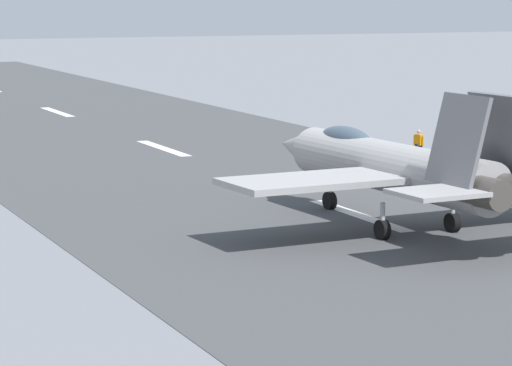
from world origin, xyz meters
The scene contains 4 objects.
ground_plane centered at (0.00, 0.00, 0.00)m, with size 400.00×400.00×0.00m, color slate.
runway_strip centered at (-0.02, 0.00, 0.01)m, with size 240.00×26.00×0.02m.
fighter_jet centered at (-2.69, 0.14, 2.46)m, with size 16.88×15.06×5.66m.
crew_person centered at (14.46, -11.35, 0.82)m, with size 0.66×0.42×1.65m.
Camera 1 is at (-44.88, 24.28, 9.18)m, focal length 87.98 mm.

